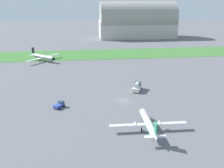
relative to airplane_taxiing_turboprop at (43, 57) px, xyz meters
The scene contains 7 objects.
ground_plane 68.65m from the airplane_taxiing_turboprop, 60.22° to the right, with size 600.00×600.00×0.00m, color slate.
grass_taxiway_strip 36.79m from the airplane_taxiing_turboprop, 21.88° to the left, with size 360.00×28.00×0.08m, color #3D7533.
airplane_taxiing_turboprop is the anchor object (origin of this frame).
airplane_foreground_turboprop 88.59m from the airplane_taxiing_turboprop, 65.10° to the right, with size 20.59×17.61×6.17m.
pushback_tug_near_gate 63.89m from the airplane_taxiing_turboprop, 78.25° to the right, with size 3.60×3.96×1.95m.
fuel_truck_midfield 65.01m from the airplane_taxiing_turboprop, 50.98° to the right, with size 4.83×6.92×3.29m.
hangar_distant 102.22m from the airplane_taxiing_turboprop, 47.91° to the left, with size 63.19×25.30×29.32m.
Camera 1 is at (-13.48, -78.84, 33.82)m, focal length 40.88 mm.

